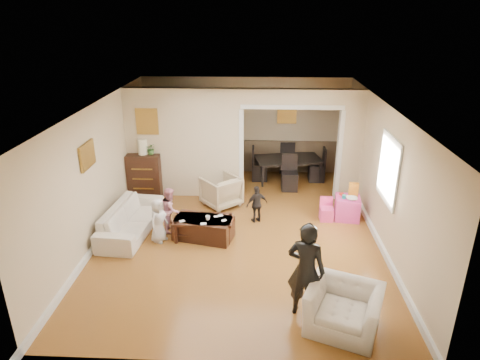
{
  "coord_description": "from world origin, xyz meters",
  "views": [
    {
      "loc": [
        0.36,
        -7.68,
        4.25
      ],
      "look_at": [
        0.0,
        0.2,
        1.05
      ],
      "focal_mm": 31.72,
      "sensor_mm": 36.0,
      "label": 1
    }
  ],
  "objects_px": {
    "cyan_cup": "(344,197)",
    "play_table": "(347,208)",
    "dresser": "(145,175)",
    "child_kneel_b": "(171,209)",
    "armchair_back": "(221,191)",
    "table_lamp": "(143,147)",
    "adult_person": "(306,270)",
    "sofa": "(131,219)",
    "coffee_cup": "(208,218)",
    "coffee_table": "(203,228)",
    "child_kneel_a": "(158,220)",
    "child_toddler": "(257,204)",
    "armchair_front": "(344,309)",
    "dining_table": "(288,169)"
  },
  "relations": [
    {
      "from": "cyan_cup",
      "to": "table_lamp",
      "type": "bearing_deg",
      "value": 167.34
    },
    {
      "from": "coffee_table",
      "to": "child_kneel_a",
      "type": "distance_m",
      "value": 0.89
    },
    {
      "from": "coffee_cup",
      "to": "child_kneel_b",
      "type": "relative_size",
      "value": 0.1
    },
    {
      "from": "sofa",
      "to": "cyan_cup",
      "type": "xyz_separation_m",
      "value": [
        4.39,
        0.76,
        0.24
      ]
    },
    {
      "from": "coffee_cup",
      "to": "child_kneel_b",
      "type": "xyz_separation_m",
      "value": [
        -0.8,
        0.35,
        -0.01
      ]
    },
    {
      "from": "armchair_front",
      "to": "dresser",
      "type": "bearing_deg",
      "value": 153.34
    },
    {
      "from": "armchair_back",
      "to": "play_table",
      "type": "height_order",
      "value": "armchair_back"
    },
    {
      "from": "coffee_table",
      "to": "play_table",
      "type": "distance_m",
      "value": 3.16
    },
    {
      "from": "coffee_table",
      "to": "play_table",
      "type": "xyz_separation_m",
      "value": [
        3.0,
        0.99,
        0.03
      ]
    },
    {
      "from": "sofa",
      "to": "adult_person",
      "type": "xyz_separation_m",
      "value": [
        3.27,
        -2.37,
        0.47
      ]
    },
    {
      "from": "adult_person",
      "to": "cyan_cup",
      "type": "bearing_deg",
      "value": -89.63
    },
    {
      "from": "armchair_back",
      "to": "cyan_cup",
      "type": "height_order",
      "value": "armchair_back"
    },
    {
      "from": "sofa",
      "to": "armchair_front",
      "type": "relative_size",
      "value": 1.98
    },
    {
      "from": "child_kneel_b",
      "to": "child_toddler",
      "type": "xyz_separation_m",
      "value": [
        1.75,
        0.45,
        -0.06
      ]
    },
    {
      "from": "sofa",
      "to": "coffee_cup",
      "type": "distance_m",
      "value": 1.62
    },
    {
      "from": "sofa",
      "to": "armchair_back",
      "type": "height_order",
      "value": "armchair_back"
    },
    {
      "from": "child_kneel_b",
      "to": "dining_table",
      "type": "bearing_deg",
      "value": -48.02
    },
    {
      "from": "sofa",
      "to": "adult_person",
      "type": "relative_size",
      "value": 1.3
    },
    {
      "from": "child_kneel_a",
      "to": "child_toddler",
      "type": "height_order",
      "value": "child_kneel_a"
    },
    {
      "from": "armchair_front",
      "to": "cyan_cup",
      "type": "height_order",
      "value": "armchair_front"
    },
    {
      "from": "sofa",
      "to": "armchair_back",
      "type": "distance_m",
      "value": 2.18
    },
    {
      "from": "cyan_cup",
      "to": "sofa",
      "type": "bearing_deg",
      "value": -170.16
    },
    {
      "from": "armchair_back",
      "to": "dresser",
      "type": "height_order",
      "value": "dresser"
    },
    {
      "from": "play_table",
      "to": "adult_person",
      "type": "xyz_separation_m",
      "value": [
        -1.23,
        -3.18,
        0.52
      ]
    },
    {
      "from": "play_table",
      "to": "child_kneel_a",
      "type": "distance_m",
      "value": 4.02
    },
    {
      "from": "adult_person",
      "to": "table_lamp",
      "type": "bearing_deg",
      "value": -30.35
    },
    {
      "from": "sofa",
      "to": "armchair_front",
      "type": "distance_m",
      "value": 4.62
    },
    {
      "from": "cyan_cup",
      "to": "play_table",
      "type": "bearing_deg",
      "value": 26.57
    },
    {
      "from": "play_table",
      "to": "child_kneel_b",
      "type": "relative_size",
      "value": 0.55
    },
    {
      "from": "dresser",
      "to": "child_kneel_b",
      "type": "bearing_deg",
      "value": -60.51
    },
    {
      "from": "sofa",
      "to": "table_lamp",
      "type": "xyz_separation_m",
      "value": [
        -0.15,
        1.78,
        0.97
      ]
    },
    {
      "from": "dresser",
      "to": "adult_person",
      "type": "height_order",
      "value": "adult_person"
    },
    {
      "from": "child_toddler",
      "to": "dresser",
      "type": "bearing_deg",
      "value": -50.63
    },
    {
      "from": "sofa",
      "to": "adult_person",
      "type": "height_order",
      "value": "adult_person"
    },
    {
      "from": "sofa",
      "to": "play_table",
      "type": "relative_size",
      "value": 3.86
    },
    {
      "from": "coffee_table",
      "to": "child_toddler",
      "type": "height_order",
      "value": "child_toddler"
    },
    {
      "from": "armchair_back",
      "to": "child_toddler",
      "type": "relative_size",
      "value": 0.94
    },
    {
      "from": "sofa",
      "to": "armchair_back",
      "type": "relative_size",
      "value": 2.57
    },
    {
      "from": "play_table",
      "to": "child_toddler",
      "type": "height_order",
      "value": "child_toddler"
    },
    {
      "from": "armchair_back",
      "to": "table_lamp",
      "type": "height_order",
      "value": "table_lamp"
    },
    {
      "from": "coffee_cup",
      "to": "sofa",
      "type": "bearing_deg",
      "value": 171.72
    },
    {
      "from": "armchair_back",
      "to": "table_lamp",
      "type": "xyz_separation_m",
      "value": [
        -1.86,
        0.44,
        0.91
      ]
    },
    {
      "from": "armchair_back",
      "to": "table_lamp",
      "type": "relative_size",
      "value": 2.14
    },
    {
      "from": "armchair_back",
      "to": "child_kneel_a",
      "type": "height_order",
      "value": "child_kneel_a"
    },
    {
      "from": "cyan_cup",
      "to": "adult_person",
      "type": "bearing_deg",
      "value": -109.83
    },
    {
      "from": "dresser",
      "to": "dining_table",
      "type": "bearing_deg",
      "value": 19.04
    },
    {
      "from": "table_lamp",
      "to": "coffee_table",
      "type": "height_order",
      "value": "table_lamp"
    },
    {
      "from": "armchair_front",
      "to": "child_kneel_a",
      "type": "relative_size",
      "value": 1.11
    },
    {
      "from": "dresser",
      "to": "coffee_table",
      "type": "bearing_deg",
      "value": -50.11
    },
    {
      "from": "armchair_back",
      "to": "child_kneel_b",
      "type": "xyz_separation_m",
      "value": [
        -0.92,
        -1.23,
        0.12
      ]
    }
  ]
}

